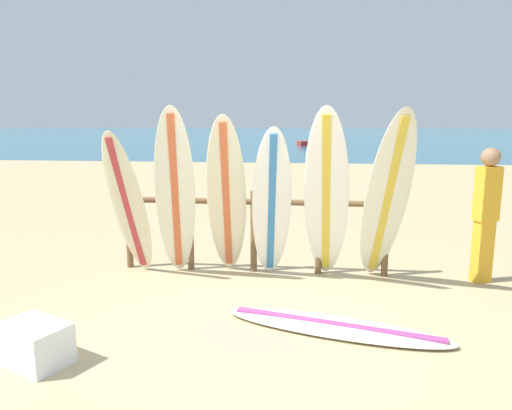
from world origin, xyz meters
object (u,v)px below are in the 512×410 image
at_px(surfboard_leaning_center_left, 226,198).
at_px(small_boat_offshore, 317,142).
at_px(beachgoer_standing, 486,209).
at_px(surfboard_lying_on_sand, 335,327).
at_px(surfboard_leaning_center_right, 326,198).
at_px(surfboard_leaning_right, 387,199).
at_px(surfboard_leaning_left, 175,194).
at_px(surfboard_leaning_center, 272,205).
at_px(surfboard_leaning_far_left, 128,205).
at_px(cooler_box, 35,343).
at_px(surfboard_rack, 254,222).

bearing_deg(surfboard_leaning_center_left, small_boat_offshore, 86.75).
bearing_deg(surfboard_leaning_center_left, beachgoer_standing, 3.04).
xyz_separation_m(surfboard_leaning_center_left, surfboard_lying_on_sand, (1.36, -1.49, -1.05)).
height_order(surfboard_leaning_center_right, beachgoer_standing, surfboard_leaning_center_right).
relative_size(surfboard_leaning_right, small_boat_offshore, 0.73).
relative_size(surfboard_leaning_left, surfboard_leaning_center, 1.12).
distance_m(surfboard_leaning_left, surfboard_leaning_center, 1.26).
distance_m(surfboard_leaning_far_left, small_boat_offshore, 31.83).
relative_size(surfboard_leaning_center_left, surfboard_leaning_center, 1.07).
height_order(surfboard_leaning_far_left, beachgoer_standing, surfboard_leaning_far_left).
relative_size(surfboard_leaning_far_left, small_boat_offshore, 0.64).
xyz_separation_m(surfboard_leaning_center_right, beachgoer_standing, (2.05, 0.34, -0.17)).
xyz_separation_m(surfboard_leaning_center_left, cooler_box, (-1.30, -2.43, -0.91)).
bearing_deg(surfboard_leaning_center_right, small_boat_offshore, 89.10).
distance_m(surfboard_leaning_far_left, beachgoer_standing, 4.63).
height_order(surfboard_leaning_left, surfboard_leaning_center_left, surfboard_leaning_left).
bearing_deg(surfboard_leaning_far_left, cooler_box, -90.41).
bearing_deg(surfboard_leaning_right, surfboard_leaning_center_right, -178.29).
bearing_deg(surfboard_leaning_center_left, surfboard_leaning_far_left, -172.93).
bearing_deg(beachgoer_standing, small_boat_offshore, 92.84).
xyz_separation_m(surfboard_leaning_far_left, surfboard_leaning_right, (3.31, 0.02, 0.13)).
relative_size(surfboard_leaning_far_left, surfboard_leaning_center, 0.98).
distance_m(surfboard_rack, surfboard_leaning_right, 1.81).
height_order(surfboard_leaning_left, cooler_box, surfboard_leaning_left).
height_order(surfboard_leaning_left, surfboard_leaning_center, surfboard_leaning_left).
distance_m(surfboard_leaning_right, beachgoer_standing, 1.35).
bearing_deg(surfboard_leaning_left, surfboard_lying_on_sand, -34.18).
bearing_deg(surfboard_lying_on_sand, surfboard_leaning_center_right, 93.00).
relative_size(surfboard_rack, small_boat_offshore, 1.19).
relative_size(surfboard_rack, beachgoer_standing, 2.10).
bearing_deg(surfboard_leaning_center_right, surfboard_leaning_right, 1.71).
bearing_deg(surfboard_leaning_center_right, surfboard_leaning_far_left, 179.99).
height_order(surfboard_lying_on_sand, cooler_box, cooler_box).
bearing_deg(surfboard_leaning_left, surfboard_leaning_center_left, 10.91).
xyz_separation_m(beachgoer_standing, small_boat_offshore, (-1.55, 31.33, -0.71)).
xyz_separation_m(surfboard_leaning_left, surfboard_leaning_center, (1.25, 0.09, -0.13)).
height_order(beachgoer_standing, small_boat_offshore, beachgoer_standing).
bearing_deg(surfboard_leaning_right, surfboard_leaning_far_left, -179.63).
distance_m(surfboard_lying_on_sand, cooler_box, 2.82).
xyz_separation_m(surfboard_leaning_center, beachgoer_standing, (2.74, 0.22, -0.05)).
height_order(surfboard_leaning_right, beachgoer_standing, surfboard_leaning_right).
bearing_deg(cooler_box, surfboard_leaning_far_left, 114.49).
bearing_deg(surfboard_leaning_center, surfboard_leaning_far_left, -176.34).
distance_m(surfboard_leaning_center_right, beachgoer_standing, 2.08).
bearing_deg(small_boat_offshore, surfboard_leaning_right, -89.55).
distance_m(surfboard_leaning_left, surfboard_lying_on_sand, 2.67).
height_order(surfboard_rack, cooler_box, surfboard_rack).
bearing_deg(surfboard_lying_on_sand, surfboard_rack, 120.10).
distance_m(surfboard_leaning_left, small_boat_offshore, 31.74).
bearing_deg(cooler_box, surfboard_leaning_left, 99.30).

